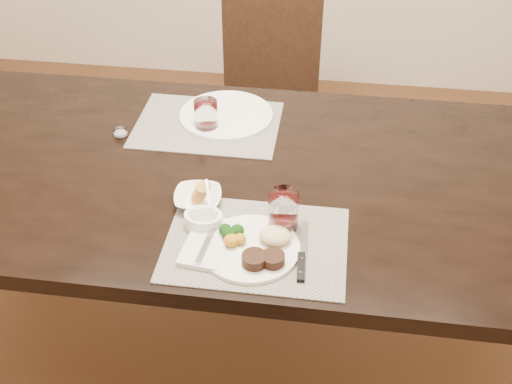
# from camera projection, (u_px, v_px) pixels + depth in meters

# --- Properties ---
(ground_plane) EXTENTS (4.50, 4.50, 0.00)m
(ground_plane) POSITION_uv_depth(u_px,v_px,m) (235.00, 336.00, 2.34)
(ground_plane) COLOR #4D2A18
(ground_plane) RESTS_ON ground
(dining_table) EXTENTS (2.00, 1.00, 0.75)m
(dining_table) POSITION_uv_depth(u_px,v_px,m) (230.00, 192.00, 1.93)
(dining_table) COLOR black
(dining_table) RESTS_ON ground
(chair_far) EXTENTS (0.42, 0.42, 0.90)m
(chair_far) POSITION_uv_depth(u_px,v_px,m) (268.00, 90.00, 2.76)
(chair_far) COLOR black
(chair_far) RESTS_ON ground
(placemat_near) EXTENTS (0.46, 0.34, 0.00)m
(placemat_near) POSITION_uv_depth(u_px,v_px,m) (256.00, 244.00, 1.63)
(placemat_near) COLOR gray
(placemat_near) RESTS_ON dining_table
(placemat_far) EXTENTS (0.46, 0.34, 0.00)m
(placemat_far) POSITION_uv_depth(u_px,v_px,m) (208.00, 125.00, 2.07)
(placemat_far) COLOR gray
(placemat_far) RESTS_ON dining_table
(dinner_plate) EXTENTS (0.25, 0.25, 0.04)m
(dinner_plate) POSITION_uv_depth(u_px,v_px,m) (255.00, 247.00, 1.59)
(dinner_plate) COLOR white
(dinner_plate) RESTS_ON placemat_near
(napkin_fork) EXTENTS (0.12, 0.20, 0.02)m
(napkin_fork) POSITION_uv_depth(u_px,v_px,m) (208.00, 242.00, 1.62)
(napkin_fork) COLOR silver
(napkin_fork) RESTS_ON placemat_near
(steak_knife) EXTENTS (0.03, 0.22, 0.01)m
(steak_knife) POSITION_uv_depth(u_px,v_px,m) (302.00, 260.00, 1.57)
(steak_knife) COLOR silver
(steak_knife) RESTS_ON placemat_near
(cracker_bowl) EXTENTS (0.14, 0.14, 0.06)m
(cracker_bowl) POSITION_uv_depth(u_px,v_px,m) (198.00, 198.00, 1.74)
(cracker_bowl) COLOR white
(cracker_bowl) RESTS_ON placemat_near
(sauce_ramekin) EXTENTS (0.10, 0.15, 0.08)m
(sauce_ramekin) POSITION_uv_depth(u_px,v_px,m) (204.00, 219.00, 1.66)
(sauce_ramekin) COLOR white
(sauce_ramekin) RESTS_ON placemat_near
(wine_glass_near) EXTENTS (0.08, 0.08, 0.11)m
(wine_glass_near) POSITION_uv_depth(u_px,v_px,m) (283.00, 212.00, 1.65)
(wine_glass_near) COLOR silver
(wine_glass_near) RESTS_ON placemat_near
(far_plate) EXTENTS (0.31, 0.31, 0.01)m
(far_plate) POSITION_uv_depth(u_px,v_px,m) (226.00, 115.00, 2.10)
(far_plate) COLOR white
(far_plate) RESTS_ON placemat_far
(wine_glass_far) EXTENTS (0.07, 0.07, 0.10)m
(wine_glass_far) POSITION_uv_depth(u_px,v_px,m) (206.00, 117.00, 2.02)
(wine_glass_far) COLOR silver
(wine_glass_far) RESTS_ON placemat_far
(salt_cellar) EXTENTS (0.04, 0.04, 0.02)m
(salt_cellar) POSITION_uv_depth(u_px,v_px,m) (120.00, 133.00, 2.02)
(salt_cellar) COLOR silver
(salt_cellar) RESTS_ON dining_table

